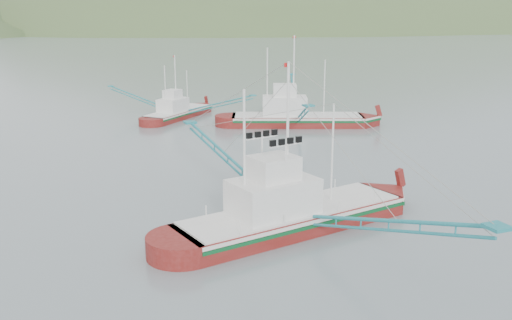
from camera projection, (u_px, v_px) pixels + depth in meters
name	position (u px, v px, depth m)	size (l,w,h in m)	color
ground	(294.00, 235.00, 34.14)	(1200.00, 1200.00, 0.00)	slate
main_boat	(291.00, 199.00, 34.56)	(15.50, 26.94, 11.01)	maroon
bg_boat_right	(297.00, 107.00, 66.62)	(15.72, 26.54, 11.24)	maroon
bg_boat_far	(178.00, 104.00, 71.78)	(17.01, 17.77, 8.47)	maroon
headland_right	(322.00, 28.00, 507.79)	(684.00, 432.00, 306.00)	#435B2F
ridge_distant	(63.00, 27.00, 545.87)	(960.00, 400.00, 240.00)	slate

